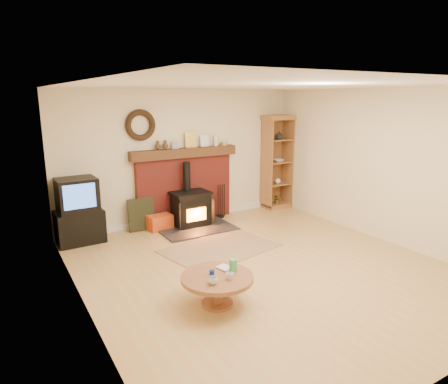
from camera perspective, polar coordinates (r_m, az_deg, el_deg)
ground at (r=6.02m, az=5.62°, el=-10.68°), size 5.50×5.50×0.00m
room_shell at (r=5.61m, az=5.30°, el=5.84°), size 5.02×5.52×2.61m
chimney_breast at (r=7.97m, az=-5.62°, el=1.44°), size 2.20×0.22×1.78m
wood_stove at (r=7.71m, az=-4.67°, el=-2.59°), size 1.40×1.00×1.24m
area_rug at (r=6.69m, az=-0.58°, el=-8.02°), size 1.99×1.57×0.01m
tv_unit at (r=7.24m, az=-20.06°, el=-2.72°), size 0.79×0.57×1.13m
curio_cabinet at (r=8.97m, az=7.47°, el=4.24°), size 0.66×0.48×2.07m
firelog_box at (r=7.65m, az=-9.14°, el=-4.31°), size 0.48×0.33×0.28m
leaning_painting at (r=7.64m, az=-11.68°, el=-3.13°), size 0.51×0.14×0.61m
fire_tools at (r=8.31m, az=-0.48°, el=-2.59°), size 0.19×0.16×0.70m
coffee_table at (r=4.89m, az=-0.94°, el=-12.61°), size 0.88×0.88×0.54m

